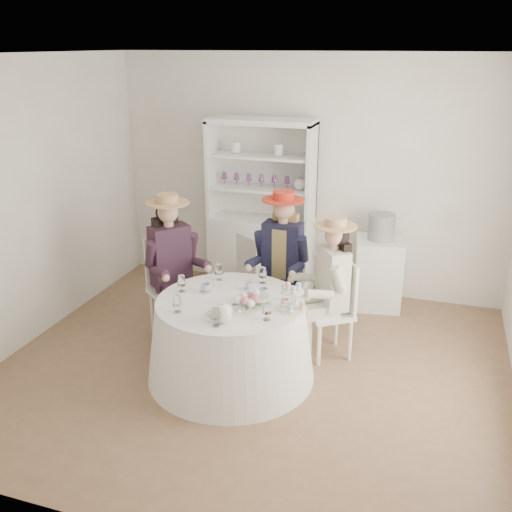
% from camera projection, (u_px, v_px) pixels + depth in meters
% --- Properties ---
extents(ground, '(4.50, 4.50, 0.00)m').
position_uv_depth(ground, '(253.00, 367.00, 5.21)').
color(ground, brown).
rests_on(ground, ground).
extents(ceiling, '(4.50, 4.50, 0.00)m').
position_uv_depth(ceiling, '(252.00, 54.00, 4.26)').
color(ceiling, white).
rests_on(ceiling, wall_back).
extents(wall_back, '(4.50, 0.00, 4.50)m').
position_uv_depth(wall_back, '(307.00, 176.00, 6.51)').
color(wall_back, silver).
rests_on(wall_back, ground).
extents(wall_front, '(4.50, 0.00, 4.50)m').
position_uv_depth(wall_front, '(130.00, 337.00, 2.95)').
color(wall_front, silver).
rests_on(wall_front, ground).
extents(wall_left, '(0.00, 4.50, 4.50)m').
position_uv_depth(wall_left, '(27.00, 204.00, 5.39)').
color(wall_left, silver).
rests_on(wall_left, ground).
extents(tea_table, '(1.47, 1.47, 0.73)m').
position_uv_depth(tea_table, '(231.00, 339.00, 4.96)').
color(tea_table, white).
rests_on(tea_table, ground).
extents(hutch, '(1.37, 0.90, 2.01)m').
position_uv_depth(hutch, '(262.00, 232.00, 6.63)').
color(hutch, silver).
rests_on(hutch, ground).
extents(side_table, '(0.58, 0.58, 0.78)m').
position_uv_depth(side_table, '(378.00, 273.00, 6.31)').
color(side_table, silver).
rests_on(side_table, ground).
extents(hatbox, '(0.34, 0.34, 0.28)m').
position_uv_depth(hatbox, '(381.00, 227.00, 6.13)').
color(hatbox, black).
rests_on(hatbox, side_table).
extents(guest_left, '(0.63, 0.60, 1.46)m').
position_uv_depth(guest_left, '(172.00, 259.00, 5.50)').
color(guest_left, silver).
rests_on(guest_left, ground).
extents(guest_mid, '(0.53, 0.55, 1.46)m').
position_uv_depth(guest_mid, '(282.00, 255.00, 5.58)').
color(guest_mid, silver).
rests_on(guest_mid, ground).
extents(guest_right, '(0.58, 0.55, 1.36)m').
position_uv_depth(guest_right, '(330.00, 280.00, 5.15)').
color(guest_right, silver).
rests_on(guest_right, ground).
extents(spare_chair, '(0.49, 0.49, 0.86)m').
position_uv_depth(spare_chair, '(253.00, 269.00, 6.24)').
color(spare_chair, silver).
rests_on(spare_chair, ground).
extents(teacup_a, '(0.11, 0.11, 0.07)m').
position_uv_depth(teacup_a, '(206.00, 288.00, 4.99)').
color(teacup_a, white).
rests_on(teacup_a, tea_table).
extents(teacup_b, '(0.08, 0.08, 0.06)m').
position_uv_depth(teacup_b, '(249.00, 286.00, 5.04)').
color(teacup_b, white).
rests_on(teacup_b, tea_table).
extents(teacup_c, '(0.09, 0.09, 0.07)m').
position_uv_depth(teacup_c, '(263.00, 293.00, 4.90)').
color(teacup_c, white).
rests_on(teacup_c, tea_table).
extents(flower_bowl, '(0.30, 0.30, 0.06)m').
position_uv_depth(flower_bowl, '(254.00, 300.00, 4.77)').
color(flower_bowl, white).
rests_on(flower_bowl, tea_table).
extents(flower_arrangement, '(0.18, 0.18, 0.07)m').
position_uv_depth(flower_arrangement, '(247.00, 299.00, 4.67)').
color(flower_arrangement, '#DB6D7E').
rests_on(flower_arrangement, tea_table).
extents(table_teapot, '(0.23, 0.16, 0.17)m').
position_uv_depth(table_teapot, '(223.00, 313.00, 4.44)').
color(table_teapot, white).
rests_on(table_teapot, tea_table).
extents(sandwich_plate, '(0.23, 0.23, 0.05)m').
position_uv_depth(sandwich_plate, '(217.00, 315.00, 4.54)').
color(sandwich_plate, white).
rests_on(sandwich_plate, tea_table).
extents(cupcake_stand, '(0.24, 0.24, 0.22)m').
position_uv_depth(cupcake_stand, '(293.00, 300.00, 4.65)').
color(cupcake_stand, white).
rests_on(cupcake_stand, tea_table).
extents(stemware_set, '(0.99, 0.99, 0.15)m').
position_uv_depth(stemware_set, '(230.00, 292.00, 4.81)').
color(stemware_set, white).
rests_on(stemware_set, tea_table).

